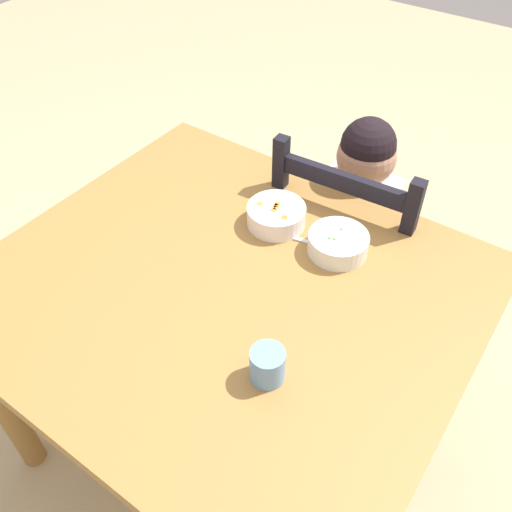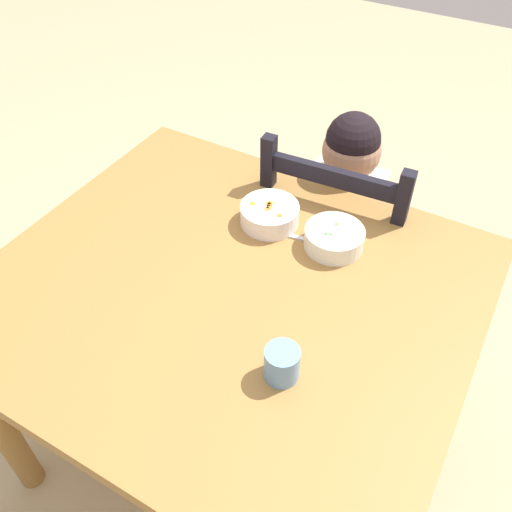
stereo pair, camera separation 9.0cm
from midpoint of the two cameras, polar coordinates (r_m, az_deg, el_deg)
ground_plane at (r=1.91m, az=-0.82°, el=-18.48°), size 8.00×8.00×0.00m
dining_table at (r=1.37m, az=-1.08°, el=-6.04°), size 1.13×1.00×0.75m
dining_chair at (r=1.83m, az=10.94°, el=-0.33°), size 0.45×0.45×0.91m
child_figure at (r=1.71m, az=11.55°, el=3.94°), size 0.32×0.31×0.94m
bowl_of_peas at (r=1.37m, az=10.39°, el=1.28°), size 0.15×0.15×0.05m
bowl_of_carrots at (r=1.43m, az=3.92°, el=4.22°), size 0.15×0.15×0.06m
spoon at (r=1.41m, az=4.96°, el=2.12°), size 0.14×0.05×0.01m
drinking_cup at (r=1.10m, az=3.56°, el=-11.36°), size 0.07×0.07×0.08m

